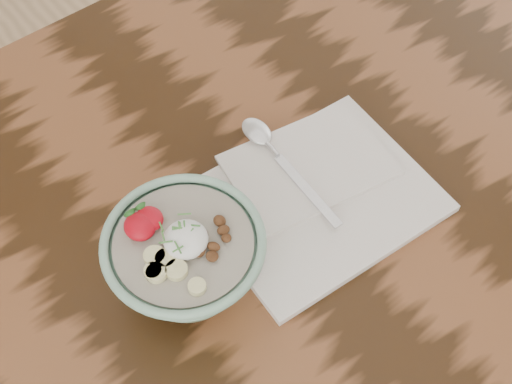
% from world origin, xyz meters
% --- Properties ---
extents(table, '(1.60, 0.90, 0.75)m').
position_xyz_m(table, '(0.00, 0.00, 0.66)').
color(table, black).
rests_on(table, ground).
extents(breakfast_bowl, '(0.17, 0.17, 0.11)m').
position_xyz_m(breakfast_bowl, '(-0.12, -0.02, 0.81)').
color(breakfast_bowl, '#85B399').
rests_on(breakfast_bowl, table).
extents(napkin, '(0.28, 0.24, 0.02)m').
position_xyz_m(napkin, '(0.07, -0.02, 0.76)').
color(napkin, white).
rests_on(napkin, table).
extents(spoon, '(0.04, 0.19, 0.01)m').
position_xyz_m(spoon, '(0.06, 0.07, 0.77)').
color(spoon, silver).
rests_on(spoon, napkin).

